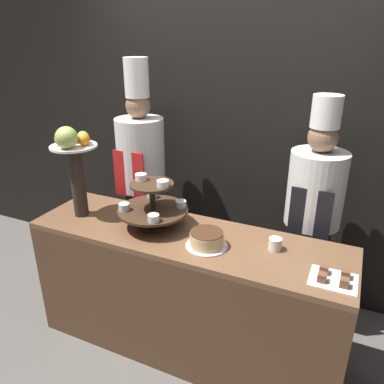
% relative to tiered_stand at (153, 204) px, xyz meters
% --- Properties ---
extents(ground_plane, '(14.00, 14.00, 0.00)m').
position_rel_tiered_stand_xyz_m(ground_plane, '(0.24, -0.31, -1.04)').
color(ground_plane, '#5B5651').
extents(wall_back, '(10.00, 0.06, 2.80)m').
position_rel_tiered_stand_xyz_m(wall_back, '(0.24, 0.93, 0.36)').
color(wall_back, black).
rests_on(wall_back, ground_plane).
extents(buffet_counter, '(2.03, 0.58, 0.88)m').
position_rel_tiered_stand_xyz_m(buffet_counter, '(0.24, -0.02, -0.60)').
color(buffet_counter, brown).
rests_on(buffet_counter, ground_plane).
extents(tiered_stand, '(0.45, 0.45, 0.34)m').
position_rel_tiered_stand_xyz_m(tiered_stand, '(0.00, 0.00, 0.00)').
color(tiered_stand, '#3D2819').
rests_on(tiered_stand, buffet_counter).
extents(fruit_pedestal, '(0.30, 0.30, 0.63)m').
position_rel_tiered_stand_xyz_m(fruit_pedestal, '(-0.53, -0.07, 0.26)').
color(fruit_pedestal, '#2D231E').
rests_on(fruit_pedestal, buffet_counter).
extents(cake_round, '(0.25, 0.25, 0.10)m').
position_rel_tiered_stand_xyz_m(cake_round, '(0.41, -0.09, -0.11)').
color(cake_round, white).
rests_on(cake_round, buffet_counter).
extents(cup_white, '(0.08, 0.08, 0.07)m').
position_rel_tiered_stand_xyz_m(cup_white, '(0.79, 0.04, -0.12)').
color(cup_white, white).
rests_on(cup_white, buffet_counter).
extents(cake_square_tray, '(0.23, 0.20, 0.05)m').
position_rel_tiered_stand_xyz_m(cake_square_tray, '(1.12, -0.13, -0.14)').
color(cake_square_tray, white).
rests_on(cake_square_tray, buffet_counter).
extents(chef_left, '(0.38, 0.38, 1.89)m').
position_rel_tiered_stand_xyz_m(chef_left, '(-0.43, 0.56, -0.02)').
color(chef_left, '#38332D').
rests_on(chef_left, ground_plane).
extents(chef_center_left, '(0.37, 0.37, 1.70)m').
position_rel_tiered_stand_xyz_m(chef_center_left, '(0.92, 0.56, -0.10)').
color(chef_center_left, '#38332D').
rests_on(chef_center_left, ground_plane).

